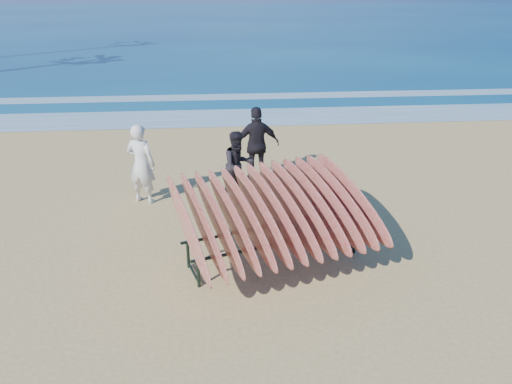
% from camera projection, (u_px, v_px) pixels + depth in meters
% --- Properties ---
extents(ground, '(120.00, 120.00, 0.00)m').
position_uv_depth(ground, '(260.00, 257.00, 9.07)').
color(ground, tan).
rests_on(ground, ground).
extents(ocean, '(160.00, 160.00, 0.00)m').
position_uv_depth(ocean, '(216.00, 22.00, 59.45)').
color(ocean, navy).
rests_on(ocean, ground).
extents(foam_near, '(160.00, 160.00, 0.00)m').
position_uv_depth(foam_near, '(234.00, 117.00, 18.23)').
color(foam_near, white).
rests_on(foam_near, ground).
extents(foam_far, '(160.00, 160.00, 0.00)m').
position_uv_depth(foam_far, '(230.00, 97.00, 21.44)').
color(foam_far, white).
rests_on(foam_far, ground).
extents(surfboard_rack, '(3.85, 3.61, 1.64)m').
position_uv_depth(surfboard_rack, '(274.00, 211.00, 8.60)').
color(surfboard_rack, black).
rests_on(surfboard_rack, ground).
extents(person_white, '(0.78, 0.65, 1.81)m').
position_uv_depth(person_white, '(141.00, 164.00, 10.99)').
color(person_white, silver).
rests_on(person_white, ground).
extents(person_dark_a, '(0.96, 0.88, 1.58)m').
position_uv_depth(person_dark_a, '(238.00, 166.00, 11.24)').
color(person_dark_a, black).
rests_on(person_dark_a, ground).
extents(person_dark_b, '(1.15, 0.59, 1.88)m').
position_uv_depth(person_dark_b, '(257.00, 145.00, 12.16)').
color(person_dark_b, black).
rests_on(person_dark_b, ground).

